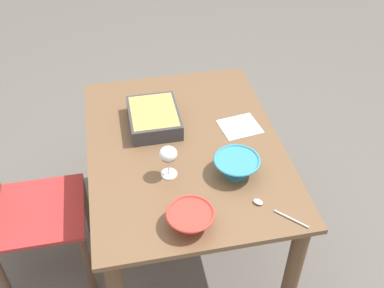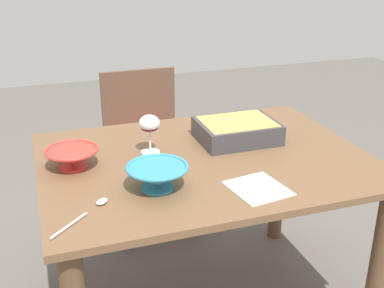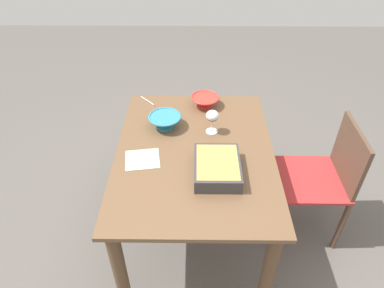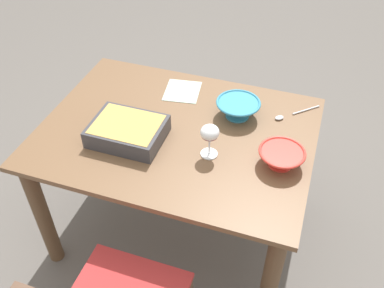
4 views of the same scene
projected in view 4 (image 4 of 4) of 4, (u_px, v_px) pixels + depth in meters
name	position (u px, v px, depth m)	size (l,w,h in m)	color
ground_plane	(180.00, 226.00, 2.47)	(8.00, 8.00, 0.00)	#5B5651
dining_table	(177.00, 151.00, 2.07)	(1.26, 0.94, 0.72)	brown
wine_glass	(210.00, 134.00, 1.79)	(0.08, 0.08, 0.16)	white
casserole_dish	(128.00, 130.00, 1.91)	(0.32, 0.25, 0.08)	#38383D
mixing_bowl	(281.00, 157.00, 1.79)	(0.20, 0.20, 0.08)	red
small_bowl	(238.00, 108.00, 2.03)	(0.21, 0.21, 0.09)	teal
serving_spoon	(289.00, 115.00, 2.06)	(0.20, 0.19, 0.01)	silver
napkin	(182.00, 91.00, 2.21)	(0.18, 0.20, 0.00)	#B2CCB7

